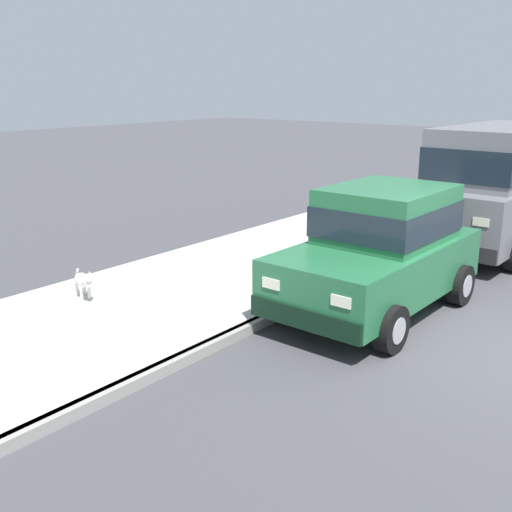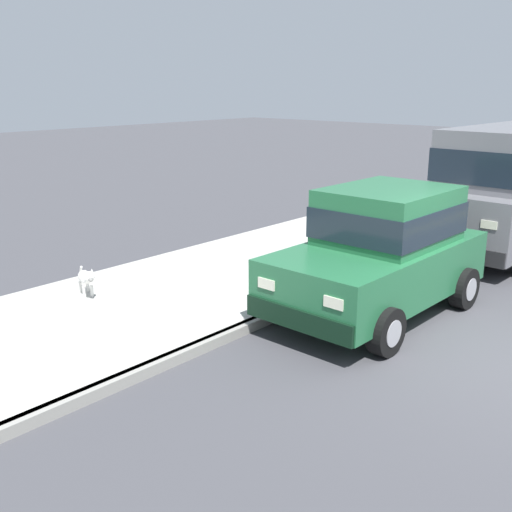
# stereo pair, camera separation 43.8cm
# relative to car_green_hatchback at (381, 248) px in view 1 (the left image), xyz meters

# --- Properties ---
(curb) EXTENTS (0.16, 64.00, 0.14)m
(curb) POSITION_rel_car_green_hatchback_xyz_m (-0.99, -0.33, -0.91)
(curb) COLOR gray
(curb) RESTS_ON ground
(sidewalk) EXTENTS (3.60, 64.00, 0.14)m
(sidewalk) POSITION_rel_car_green_hatchback_xyz_m (-2.79, -0.33, -0.91)
(sidewalk) COLOR #B7B5AD
(sidewalk) RESTS_ON ground
(car_green_hatchback) EXTENTS (2.00, 3.83, 1.88)m
(car_green_hatchback) POSITION_rel_car_green_hatchback_xyz_m (0.00, 0.00, 0.00)
(car_green_hatchback) COLOR #23663D
(car_green_hatchback) RESTS_ON ground
(car_grey_van) EXTENTS (2.23, 4.95, 2.52)m
(car_grey_van) POSITION_rel_car_green_hatchback_xyz_m (0.12, 4.86, 0.42)
(car_grey_van) COLOR slate
(car_grey_van) RESTS_ON ground
(dog_white) EXTENTS (0.73, 0.36, 0.49)m
(dog_white) POSITION_rel_car_green_hatchback_xyz_m (-3.61, -2.69, -0.55)
(dog_white) COLOR white
(dog_white) RESTS_ON sidewalk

